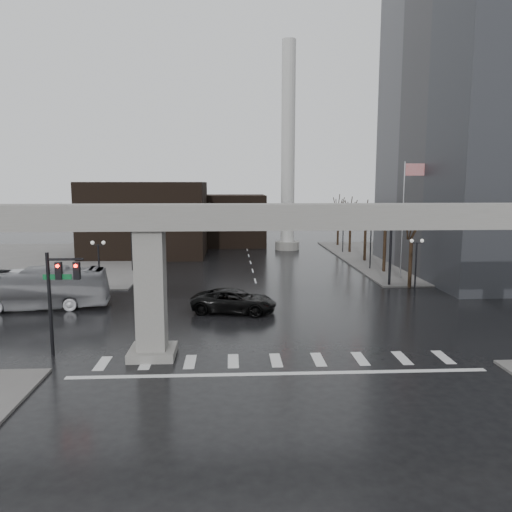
{
  "coord_description": "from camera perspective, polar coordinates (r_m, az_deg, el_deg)",
  "views": [
    {
      "loc": [
        -2.51,
        -27.73,
        9.84
      ],
      "look_at": [
        -0.62,
        8.76,
        4.5
      ],
      "focal_mm": 35.0,
      "sensor_mm": 36.0,
      "label": 1
    }
  ],
  "objects": [
    {
      "name": "ground",
      "position": [
        29.54,
        2.12,
        -11.15
      ],
      "size": [
        160.0,
        160.0,
        0.0
      ],
      "primitive_type": "plane",
      "color": "black",
      "rests_on": "ground"
    },
    {
      "name": "sidewalk_ne",
      "position": [
        70.5,
        20.92,
        -0.2
      ],
      "size": [
        28.0,
        36.0,
        0.15
      ],
      "primitive_type": "cube",
      "color": "slate",
      "rests_on": "ground"
    },
    {
      "name": "sidewalk_nw",
      "position": [
        68.62,
        -22.95,
        -0.53
      ],
      "size": [
        28.0,
        36.0,
        0.15
      ],
      "primitive_type": "cube",
      "color": "slate",
      "rests_on": "ground"
    },
    {
      "name": "elevated_guideway",
      "position": [
        28.15,
        4.76,
        2.25
      ],
      "size": [
        48.0,
        2.6,
        8.7
      ],
      "color": "gray",
      "rests_on": "ground"
    },
    {
      "name": "building_far_left",
      "position": [
        70.84,
        -12.33,
        4.21
      ],
      "size": [
        16.0,
        14.0,
        10.0
      ],
      "primitive_type": "cube",
      "color": "black",
      "rests_on": "ground"
    },
    {
      "name": "building_far_mid",
      "position": [
        79.95,
        -2.61,
        4.12
      ],
      "size": [
        10.0,
        10.0,
        8.0
      ],
      "primitive_type": "cube",
      "color": "black",
      "rests_on": "ground"
    },
    {
      "name": "smokestack",
      "position": [
        74.31,
        3.68,
        11.01
      ],
      "size": [
        3.6,
        3.6,
        30.0
      ],
      "color": "#BBBBB6",
      "rests_on": "ground"
    },
    {
      "name": "signal_mast_arm",
      "position": [
        48.1,
        10.9,
        3.38
      ],
      "size": [
        12.12,
        0.43,
        8.0
      ],
      "color": "black",
      "rests_on": "ground"
    },
    {
      "name": "signal_left_pole",
      "position": [
        30.42,
        -21.62,
        -3.21
      ],
      "size": [
        2.3,
        0.3,
        6.0
      ],
      "color": "black",
      "rests_on": "ground"
    },
    {
      "name": "flagpole_assembly",
      "position": [
        52.88,
        16.79,
        5.46
      ],
      "size": [
        2.06,
        0.12,
        12.0
      ],
      "color": "silver",
      "rests_on": "ground"
    },
    {
      "name": "lamp_right_0",
      "position": [
        45.15,
        17.83,
        -0.19
      ],
      "size": [
        1.22,
        0.32,
        5.11
      ],
      "color": "black",
      "rests_on": "ground"
    },
    {
      "name": "lamp_right_1",
      "position": [
        58.34,
        12.98,
        1.84
      ],
      "size": [
        1.22,
        0.32,
        5.11
      ],
      "color": "black",
      "rests_on": "ground"
    },
    {
      "name": "lamp_right_2",
      "position": [
        71.83,
        9.93,
        3.11
      ],
      "size": [
        1.22,
        0.32,
        5.11
      ],
      "color": "black",
      "rests_on": "ground"
    },
    {
      "name": "lamp_left_0",
      "position": [
        43.62,
        -17.53,
        -0.47
      ],
      "size": [
        1.22,
        0.32,
        5.11
      ],
      "color": "black",
      "rests_on": "ground"
    },
    {
      "name": "lamp_left_1",
      "position": [
        57.16,
        -14.04,
        1.67
      ],
      "size": [
        1.22,
        0.32,
        5.11
      ],
      "color": "black",
      "rests_on": "ground"
    },
    {
      "name": "lamp_left_2",
      "position": [
        70.88,
        -11.9,
        2.98
      ],
      "size": [
        1.22,
        0.32,
        5.11
      ],
      "color": "black",
      "rests_on": "ground"
    },
    {
      "name": "tree_right_0",
      "position": [
        49.33,
        17.27,
        -0.28
      ],
      "size": [
        1.09,
        1.58,
        7.5
      ],
      "color": "black",
      "rests_on": "ground"
    },
    {
      "name": "tree_right_1",
      "position": [
        56.82,
        14.51,
        0.98
      ],
      "size": [
        1.09,
        1.61,
        7.67
      ],
      "color": "black",
      "rests_on": "ground"
    },
    {
      "name": "tree_right_2",
      "position": [
        64.43,
        12.39,
        1.95
      ],
      "size": [
        1.1,
        1.63,
        7.85
      ],
      "color": "black",
      "rests_on": "ground"
    },
    {
      "name": "tree_right_3",
      "position": [
        72.13,
        10.72,
        2.71
      ],
      "size": [
        1.11,
        1.66,
        8.02
      ],
      "color": "black",
      "rests_on": "ground"
    },
    {
      "name": "tree_right_4",
      "position": [
        79.89,
        9.37,
        3.33
      ],
      "size": [
        1.12,
        1.69,
        8.19
      ],
      "color": "black",
      "rests_on": "ground"
    },
    {
      "name": "pickup_truck",
      "position": [
        38.44,
        -2.52,
        -5.14
      ],
      "size": [
        6.94,
        4.21,
        1.8
      ],
      "primitive_type": "imported",
      "rotation": [
        0.0,
        0.0,
        1.37
      ],
      "color": "black",
      "rests_on": "ground"
    },
    {
      "name": "city_bus",
      "position": [
        43.01,
        -24.35,
        -3.43
      ],
      "size": [
        11.98,
        4.13,
        3.27
      ],
      "primitive_type": "imported",
      "rotation": [
        0.0,
        0.0,
        1.69
      ],
      "color": "#A6A6AB",
      "rests_on": "ground"
    }
  ]
}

